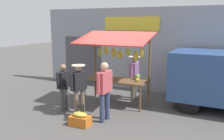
{
  "coord_description": "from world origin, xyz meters",
  "views": [
    {
      "loc": [
        -3.59,
        7.53,
        2.82
      ],
      "look_at": [
        0.0,
        0.3,
        1.25
      ],
      "focal_mm": 39.76,
      "sensor_mm": 36.0,
      "label": 1
    }
  ],
  "objects_px": {
    "shopper_in_striped_shirt": "(64,84)",
    "produce_crate_near": "(80,119)",
    "shopper_in_grey_tee": "(79,85)",
    "vendor_with_sunhat": "(134,74)",
    "market_stall": "(117,60)",
    "shopper_with_ponytail": "(105,87)"
  },
  "relations": [
    {
      "from": "shopper_in_striped_shirt",
      "to": "produce_crate_near",
      "type": "height_order",
      "value": "shopper_in_striped_shirt"
    },
    {
      "from": "shopper_in_grey_tee",
      "to": "produce_crate_near",
      "type": "bearing_deg",
      "value": -132.65
    },
    {
      "from": "vendor_with_sunhat",
      "to": "produce_crate_near",
      "type": "bearing_deg",
      "value": -11.72
    },
    {
      "from": "market_stall",
      "to": "shopper_in_grey_tee",
      "type": "xyz_separation_m",
      "value": [
        0.57,
        1.51,
        -0.62
      ]
    },
    {
      "from": "shopper_in_grey_tee",
      "to": "shopper_in_striped_shirt",
      "type": "relative_size",
      "value": 1.05
    },
    {
      "from": "market_stall",
      "to": "shopper_in_grey_tee",
      "type": "relative_size",
      "value": 1.58
    },
    {
      "from": "market_stall",
      "to": "shopper_with_ponytail",
      "type": "distance_m",
      "value": 1.73
    },
    {
      "from": "vendor_with_sunhat",
      "to": "shopper_with_ponytail",
      "type": "distance_m",
      "value": 2.29
    },
    {
      "from": "shopper_in_grey_tee",
      "to": "shopper_with_ponytail",
      "type": "height_order",
      "value": "shopper_with_ponytail"
    },
    {
      "from": "market_stall",
      "to": "vendor_with_sunhat",
      "type": "bearing_deg",
      "value": -117.52
    },
    {
      "from": "shopper_with_ponytail",
      "to": "produce_crate_near",
      "type": "bearing_deg",
      "value": 147.87
    },
    {
      "from": "shopper_in_grey_tee",
      "to": "shopper_with_ponytail",
      "type": "xyz_separation_m",
      "value": [
        -0.93,
        0.09,
        0.07
      ]
    },
    {
      "from": "vendor_with_sunhat",
      "to": "shopper_in_grey_tee",
      "type": "height_order",
      "value": "vendor_with_sunhat"
    },
    {
      "from": "shopper_in_grey_tee",
      "to": "shopper_in_striped_shirt",
      "type": "distance_m",
      "value": 0.67
    },
    {
      "from": "market_stall",
      "to": "shopper_in_striped_shirt",
      "type": "distance_m",
      "value": 1.99
    },
    {
      "from": "market_stall",
      "to": "shopper_in_grey_tee",
      "type": "distance_m",
      "value": 1.73
    },
    {
      "from": "vendor_with_sunhat",
      "to": "shopper_in_striped_shirt",
      "type": "relative_size",
      "value": 1.08
    },
    {
      "from": "market_stall",
      "to": "produce_crate_near",
      "type": "height_order",
      "value": "market_stall"
    },
    {
      "from": "shopper_in_striped_shirt",
      "to": "vendor_with_sunhat",
      "type": "bearing_deg",
      "value": -38.08
    },
    {
      "from": "market_stall",
      "to": "shopper_with_ponytail",
      "type": "height_order",
      "value": "market_stall"
    },
    {
      "from": "market_stall",
      "to": "shopper_in_striped_shirt",
      "type": "bearing_deg",
      "value": 48.85
    },
    {
      "from": "vendor_with_sunhat",
      "to": "shopper_in_striped_shirt",
      "type": "xyz_separation_m",
      "value": [
        1.58,
        2.09,
        -0.1
      ]
    }
  ]
}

